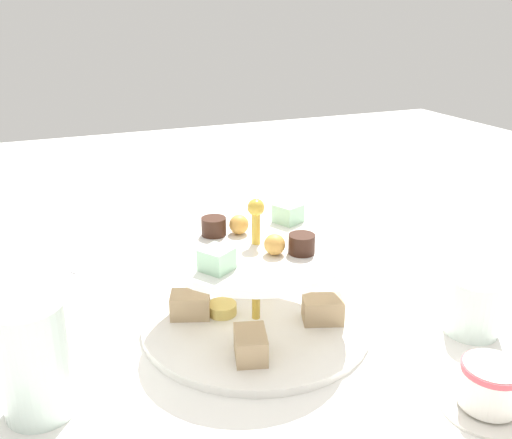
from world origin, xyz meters
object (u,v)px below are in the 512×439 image
object	(u,v)px
teacup_with_saucer	(490,388)
butter_knife_left	(115,252)
water_glass_tall_right	(34,359)
tiered_serving_stand	(256,290)
water_glass_short_left	(474,306)

from	to	relation	value
teacup_with_saucer	butter_knife_left	size ratio (longest dim) A/B	0.53
water_glass_tall_right	butter_knife_left	bearing A→B (deg)	-110.04
water_glass_tall_right	teacup_with_saucer	bearing A→B (deg)	157.56
tiered_serving_stand	teacup_with_saucer	size ratio (longest dim) A/B	3.12
tiered_serving_stand	water_glass_tall_right	size ratio (longest dim) A/B	2.39
tiered_serving_stand	water_glass_short_left	world-z (taller)	tiered_serving_stand
teacup_with_saucer	water_glass_short_left	bearing A→B (deg)	-126.47
water_glass_short_left	tiered_serving_stand	bearing A→B (deg)	-25.99
tiered_serving_stand	butter_knife_left	bearing A→B (deg)	-66.13
tiered_serving_stand	butter_knife_left	world-z (taller)	tiered_serving_stand
water_glass_tall_right	water_glass_short_left	bearing A→B (deg)	174.08
tiered_serving_stand	butter_knife_left	distance (m)	0.31
tiered_serving_stand	butter_knife_left	size ratio (longest dim) A/B	1.65
tiered_serving_stand	water_glass_short_left	distance (m)	0.26
water_glass_tall_right	teacup_with_saucer	size ratio (longest dim) A/B	1.31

